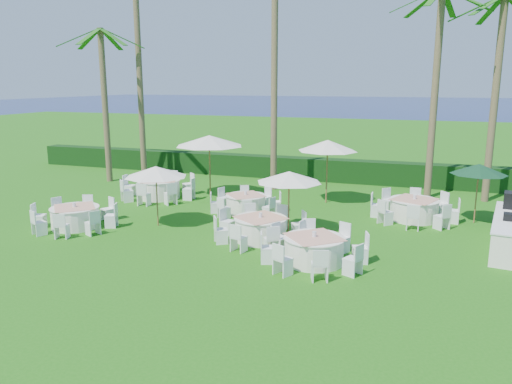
% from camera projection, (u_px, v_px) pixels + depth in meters
% --- Properties ---
extents(ground, '(120.00, 120.00, 0.00)m').
position_uv_depth(ground, '(214.00, 243.00, 16.80)').
color(ground, '#1D6210').
rests_on(ground, ground).
extents(hedge, '(34.00, 1.00, 1.20)m').
position_uv_depth(hedge, '(301.00, 168.00, 27.73)').
color(hedge, black).
rests_on(hedge, ground).
extents(ocean, '(260.00, 260.00, 0.00)m').
position_uv_depth(ocean, '(400.00, 106.00, 110.86)').
color(ocean, '#071447').
rests_on(ocean, ground).
extents(banquet_table_a, '(3.05, 3.05, 0.94)m').
position_uv_depth(banquet_table_a, '(75.00, 217.00, 18.52)').
color(banquet_table_a, white).
rests_on(banquet_table_a, ground).
extents(banquet_table_b, '(3.19, 3.19, 0.96)m').
position_uv_depth(banquet_table_b, '(261.00, 228.00, 17.02)').
color(banquet_table_b, white).
rests_on(banquet_table_b, ground).
extents(banquet_table_c, '(3.16, 3.16, 0.97)m').
position_uv_depth(banquet_table_c, '(314.00, 249.00, 14.88)').
color(banquet_table_c, white).
rests_on(banquet_table_c, ground).
extents(banquet_table_d, '(3.49, 3.49, 1.04)m').
position_uv_depth(banquet_table_d, '(159.00, 188.00, 23.22)').
color(banquet_table_d, white).
rests_on(banquet_table_d, ground).
extents(banquet_table_e, '(2.85, 2.85, 0.90)m').
position_uv_depth(banquet_table_e, '(246.00, 203.00, 20.67)').
color(banquet_table_e, white).
rests_on(banquet_table_e, ground).
extents(banquet_table_f, '(3.30, 3.30, 1.00)m').
position_uv_depth(banquet_table_f, '(414.00, 209.00, 19.53)').
color(banquet_table_f, white).
rests_on(banquet_table_f, ground).
extents(umbrella_a, '(2.32, 2.32, 2.27)m').
position_uv_depth(umbrella_a, '(156.00, 172.00, 18.36)').
color(umbrella_a, brown).
rests_on(umbrella_a, ground).
extents(umbrella_b, '(2.32, 2.32, 2.25)m').
position_uv_depth(umbrella_b, '(289.00, 177.00, 17.43)').
color(umbrella_b, brown).
rests_on(umbrella_b, ground).
extents(umbrella_c, '(3.18, 3.18, 2.89)m').
position_uv_depth(umbrella_c, '(209.00, 141.00, 23.11)').
color(umbrella_c, brown).
rests_on(umbrella_c, ground).
extents(umbrella_d, '(2.64, 2.64, 2.82)m').
position_uv_depth(umbrella_d, '(328.00, 146.00, 21.88)').
color(umbrella_d, brown).
rests_on(umbrella_d, ground).
extents(umbrella_green, '(2.07, 2.07, 2.30)m').
position_uv_depth(umbrella_green, '(479.00, 169.00, 18.74)').
color(umbrella_green, brown).
rests_on(umbrella_green, ground).
extents(buffet_table, '(1.58, 4.57, 1.59)m').
position_uv_depth(buffet_table, '(508.00, 231.00, 16.24)').
color(buffet_table, white).
rests_on(buffet_table, ground).
extents(palm_a, '(4.24, 4.37, 11.87)m').
position_uv_depth(palm_a, '(139.00, 61.00, 26.90)').
color(palm_a, brown).
rests_on(palm_a, ground).
extents(palm_c, '(4.35, 4.28, 12.34)m').
position_uv_depth(palm_c, '(275.00, 53.00, 23.82)').
color(palm_c, brown).
rests_on(palm_c, ground).
extents(palm_d, '(4.32, 4.32, 9.25)m').
position_uv_depth(palm_d, '(435.00, 87.00, 22.28)').
color(palm_d, brown).
rests_on(palm_d, ground).
extents(palm_e, '(4.39, 4.18, 8.89)m').
position_uv_depth(palm_e, '(496.00, 91.00, 21.63)').
color(palm_e, brown).
rests_on(palm_e, ground).
extents(palm_f, '(4.16, 4.40, 8.03)m').
position_uv_depth(palm_f, '(105.00, 98.00, 26.32)').
color(palm_f, brown).
rests_on(palm_f, ground).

